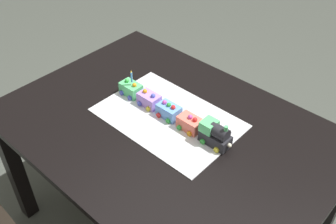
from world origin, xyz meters
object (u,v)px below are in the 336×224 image
at_px(cake_locomotive, 215,134).
at_px(cake_car_tanker_sky_blue, 169,111).
at_px(birthday_candle, 131,76).
at_px(cake_car_flatbed_lavender, 149,99).
at_px(cake_car_caboose_coral, 190,123).
at_px(dining_table, 166,144).
at_px(cake_car_gondola_mint_green, 131,89).

bearing_deg(cake_locomotive, cake_car_tanker_sky_blue, -0.00).
bearing_deg(cake_locomotive, birthday_candle, -0.00).
bearing_deg(cake_car_flatbed_lavender, cake_car_tanker_sky_blue, -180.00).
xyz_separation_m(cake_car_caboose_coral, cake_car_tanker_sky_blue, (0.12, -0.00, 0.00)).
bearing_deg(dining_table, cake_car_gondola_mint_green, -11.23).
distance_m(cake_car_tanker_sky_blue, cake_car_gondola_mint_green, 0.24).
distance_m(dining_table, birthday_candle, 0.34).
height_order(cake_car_caboose_coral, birthday_candle, birthday_candle).
xyz_separation_m(cake_car_gondola_mint_green, birthday_candle, (-0.01, 0.00, 0.07)).
bearing_deg(birthday_candle, dining_table, 168.38).
relative_size(dining_table, cake_car_gondola_mint_green, 14.00).
bearing_deg(cake_car_gondola_mint_green, cake_locomotive, 180.00).
bearing_deg(dining_table, cake_car_caboose_coral, -148.01).
distance_m(cake_car_caboose_coral, cake_car_gondola_mint_green, 0.35).
xyz_separation_m(dining_table, cake_car_gondola_mint_green, (0.27, -0.05, 0.14)).
distance_m(cake_locomotive, cake_car_flatbed_lavender, 0.37).
relative_size(dining_table, cake_car_flatbed_lavender, 14.00).
xyz_separation_m(cake_car_flatbed_lavender, birthday_candle, (0.11, 0.00, 0.07)).
relative_size(dining_table, birthday_candle, 21.67).
bearing_deg(cake_car_tanker_sky_blue, cake_car_gondola_mint_green, 0.00).
height_order(cake_car_caboose_coral, cake_car_gondola_mint_green, same).
bearing_deg(cake_car_caboose_coral, cake_car_gondola_mint_green, 0.00).
bearing_deg(birthday_candle, cake_car_tanker_sky_blue, -180.00).
relative_size(cake_car_tanker_sky_blue, birthday_candle, 1.55).
xyz_separation_m(dining_table, cake_locomotive, (-0.21, -0.05, 0.16)).
distance_m(dining_table, cake_locomotive, 0.27).
xyz_separation_m(dining_table, birthday_candle, (0.26, -0.05, 0.21)).
relative_size(cake_locomotive, cake_car_gondola_mint_green, 1.40).
height_order(cake_locomotive, cake_car_tanker_sky_blue, cake_locomotive).
xyz_separation_m(dining_table, cake_car_flatbed_lavender, (0.15, -0.05, 0.14)).
height_order(cake_car_caboose_coral, cake_car_flatbed_lavender, same).
xyz_separation_m(cake_locomotive, cake_car_caboose_coral, (0.13, -0.00, -0.02)).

